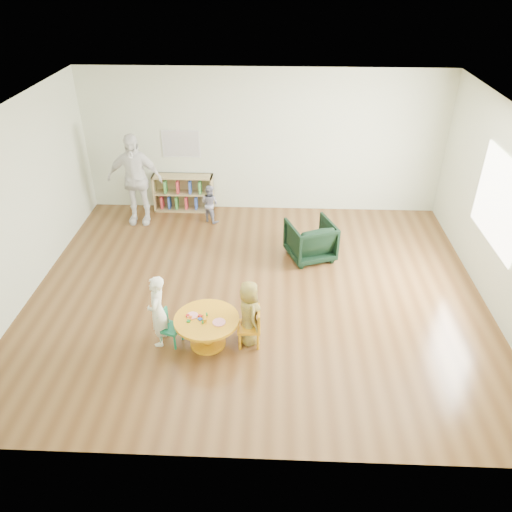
{
  "coord_description": "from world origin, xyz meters",
  "views": [
    {
      "loc": [
        0.26,
        -6.35,
        4.62
      ],
      "look_at": [
        0.0,
        -0.3,
        0.85
      ],
      "focal_mm": 35.0,
      "sensor_mm": 36.0,
      "label": 1
    }
  ],
  "objects_px": {
    "activity_table": "(207,326)",
    "kid_chair_left": "(168,327)",
    "child_right": "(249,313)",
    "toddler": "(210,203)",
    "kid_chair_right": "(252,326)",
    "bookshelf": "(183,193)",
    "armchair": "(310,240)",
    "adult_caretaker": "(135,179)",
    "child_left": "(158,311)"
  },
  "relations": [
    {
      "from": "child_right",
      "to": "toddler",
      "type": "bearing_deg",
      "value": -4.1
    },
    {
      "from": "activity_table",
      "to": "child_right",
      "type": "xyz_separation_m",
      "value": [
        0.56,
        0.09,
        0.18
      ]
    },
    {
      "from": "child_left",
      "to": "child_right",
      "type": "height_order",
      "value": "child_left"
    },
    {
      "from": "armchair",
      "to": "adult_caretaker",
      "type": "relative_size",
      "value": 0.42
    },
    {
      "from": "child_left",
      "to": "adult_caretaker",
      "type": "bearing_deg",
      "value": -162.31
    },
    {
      "from": "kid_chair_left",
      "to": "child_right",
      "type": "bearing_deg",
      "value": 111.96
    },
    {
      "from": "armchair",
      "to": "kid_chair_left",
      "type": "bearing_deg",
      "value": 28.12
    },
    {
      "from": "activity_table",
      "to": "kid_chair_left",
      "type": "bearing_deg",
      "value": 178.14
    },
    {
      "from": "kid_chair_right",
      "to": "child_right",
      "type": "bearing_deg",
      "value": 34.59
    },
    {
      "from": "child_left",
      "to": "child_right",
      "type": "relative_size",
      "value": 1.1
    },
    {
      "from": "bookshelf",
      "to": "adult_caretaker",
      "type": "height_order",
      "value": "adult_caretaker"
    },
    {
      "from": "child_left",
      "to": "kid_chair_right",
      "type": "bearing_deg",
      "value": 90.42
    },
    {
      "from": "toddler",
      "to": "adult_caretaker",
      "type": "distance_m",
      "value": 1.48
    },
    {
      "from": "bookshelf",
      "to": "child_left",
      "type": "height_order",
      "value": "child_left"
    },
    {
      "from": "child_left",
      "to": "child_right",
      "type": "distance_m",
      "value": 1.21
    },
    {
      "from": "activity_table",
      "to": "toddler",
      "type": "xyz_separation_m",
      "value": [
        -0.4,
        3.58,
        0.08
      ]
    },
    {
      "from": "kid_chair_left",
      "to": "kid_chair_right",
      "type": "height_order",
      "value": "kid_chair_right"
    },
    {
      "from": "adult_caretaker",
      "to": "bookshelf",
      "type": "bearing_deg",
      "value": 35.22
    },
    {
      "from": "activity_table",
      "to": "kid_chair_left",
      "type": "xyz_separation_m",
      "value": [
        -0.53,
        0.02,
        -0.03
      ]
    },
    {
      "from": "kid_chair_left",
      "to": "child_right",
      "type": "xyz_separation_m",
      "value": [
        1.09,
        0.07,
        0.21
      ]
    },
    {
      "from": "bookshelf",
      "to": "kid_chair_left",
      "type": "bearing_deg",
      "value": -83.38
    },
    {
      "from": "kid_chair_right",
      "to": "armchair",
      "type": "bearing_deg",
      "value": -24.16
    },
    {
      "from": "armchair",
      "to": "child_right",
      "type": "height_order",
      "value": "child_right"
    },
    {
      "from": "activity_table",
      "to": "child_left",
      "type": "distance_m",
      "value": 0.68
    },
    {
      "from": "activity_table",
      "to": "child_right",
      "type": "height_order",
      "value": "child_right"
    },
    {
      "from": "kid_chair_left",
      "to": "child_left",
      "type": "height_order",
      "value": "child_left"
    },
    {
      "from": "kid_chair_left",
      "to": "kid_chair_right",
      "type": "bearing_deg",
      "value": 109.02
    },
    {
      "from": "activity_table",
      "to": "armchair",
      "type": "distance_m",
      "value": 2.75
    },
    {
      "from": "kid_chair_left",
      "to": "bookshelf",
      "type": "distance_m",
      "value": 4.09
    },
    {
      "from": "activity_table",
      "to": "bookshelf",
      "type": "relative_size",
      "value": 0.73
    },
    {
      "from": "kid_chair_right",
      "to": "toddler",
      "type": "bearing_deg",
      "value": 12.96
    },
    {
      "from": "kid_chair_right",
      "to": "adult_caretaker",
      "type": "height_order",
      "value": "adult_caretaker"
    },
    {
      "from": "kid_chair_right",
      "to": "adult_caretaker",
      "type": "distance_m",
      "value": 4.27
    },
    {
      "from": "bookshelf",
      "to": "armchair",
      "type": "relative_size",
      "value": 1.6
    },
    {
      "from": "activity_table",
      "to": "toddler",
      "type": "bearing_deg",
      "value": 96.3
    },
    {
      "from": "toddler",
      "to": "kid_chair_right",
      "type": "bearing_deg",
      "value": 136.98
    },
    {
      "from": "adult_caretaker",
      "to": "activity_table",
      "type": "bearing_deg",
      "value": -63.34
    },
    {
      "from": "bookshelf",
      "to": "adult_caretaker",
      "type": "distance_m",
      "value": 1.1
    },
    {
      "from": "child_left",
      "to": "toddler",
      "type": "height_order",
      "value": "child_left"
    },
    {
      "from": "kid_chair_left",
      "to": "adult_caretaker",
      "type": "height_order",
      "value": "adult_caretaker"
    },
    {
      "from": "child_right",
      "to": "kid_chair_left",
      "type": "bearing_deg",
      "value": 74.49
    },
    {
      "from": "child_right",
      "to": "toddler",
      "type": "xyz_separation_m",
      "value": [
        -0.96,
        3.49,
        -0.1
      ]
    },
    {
      "from": "bookshelf",
      "to": "child_right",
      "type": "bearing_deg",
      "value": -68.63
    },
    {
      "from": "armchair",
      "to": "adult_caretaker",
      "type": "distance_m",
      "value": 3.54
    },
    {
      "from": "bookshelf",
      "to": "child_left",
      "type": "distance_m",
      "value": 4.08
    },
    {
      "from": "kid_chair_right",
      "to": "adult_caretaker",
      "type": "relative_size",
      "value": 0.32
    },
    {
      "from": "armchair",
      "to": "bookshelf",
      "type": "bearing_deg",
      "value": -55.86
    },
    {
      "from": "bookshelf",
      "to": "child_right",
      "type": "height_order",
      "value": "child_right"
    },
    {
      "from": "kid_chair_left",
      "to": "child_left",
      "type": "distance_m",
      "value": 0.28
    },
    {
      "from": "child_left",
      "to": "adult_caretaker",
      "type": "distance_m",
      "value": 3.7
    }
  ]
}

